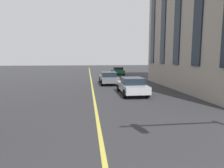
# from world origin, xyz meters

# --- Properties ---
(lane_centre_line) EXTENTS (80.00, 0.16, 0.01)m
(lane_centre_line) POSITION_xyz_m (20.00, 0.00, 0.00)
(lane_centre_line) COLOR #D8C64C
(lane_centre_line) RESTS_ON ground_plane
(car_green_near) EXTENTS (4.40, 1.95, 1.37)m
(car_green_near) POSITION_xyz_m (33.57, -4.90, 0.70)
(car_green_near) COLOR #1E6038
(car_green_near) RESTS_ON ground_plane
(car_silver_far) EXTENTS (4.40, 1.95, 1.37)m
(car_silver_far) POSITION_xyz_m (14.53, -3.09, 0.70)
(car_silver_far) COLOR #B7BABF
(car_silver_far) RESTS_ON ground_plane
(car_grey_oncoming) EXTENTS (4.40, 1.95, 1.37)m
(car_grey_oncoming) POSITION_xyz_m (21.02, -1.91, 0.70)
(car_grey_oncoming) COLOR slate
(car_grey_oncoming) RESTS_ON ground_plane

